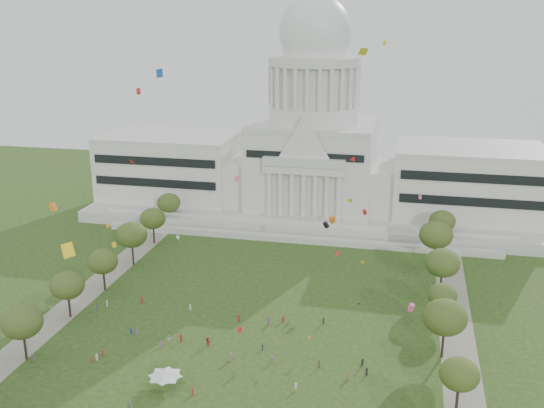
% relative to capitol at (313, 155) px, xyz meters
% --- Properties ---
extents(ground, '(400.00, 400.00, 0.00)m').
position_rel_capitol_xyz_m(ground, '(0.00, -113.59, -22.30)').
color(ground, '#284115').
rests_on(ground, ground).
extents(capitol, '(160.00, 64.50, 91.30)m').
position_rel_capitol_xyz_m(capitol, '(0.00, 0.00, 0.00)').
color(capitol, beige).
rests_on(capitol, ground).
extents(path_left, '(8.00, 160.00, 0.04)m').
position_rel_capitol_xyz_m(path_left, '(-48.00, -83.59, -22.28)').
color(path_left, gray).
rests_on(path_left, ground).
extents(path_right, '(8.00, 160.00, 0.04)m').
position_rel_capitol_xyz_m(path_right, '(48.00, -83.59, -22.28)').
color(path_right, gray).
rests_on(path_right, ground).
extents(row_tree_l_1, '(8.86, 8.86, 12.59)m').
position_rel_capitol_xyz_m(row_tree_l_1, '(-44.07, -116.55, -13.34)').
color(row_tree_l_1, black).
rests_on(row_tree_l_1, ground).
extents(row_tree_r_1, '(7.58, 7.58, 10.78)m').
position_rel_capitol_xyz_m(row_tree_r_1, '(46.22, -115.34, -14.64)').
color(row_tree_r_1, black).
rests_on(row_tree_r_1, ground).
extents(row_tree_l_2, '(8.42, 8.42, 11.97)m').
position_rel_capitol_xyz_m(row_tree_l_2, '(-45.04, -96.29, -13.79)').
color(row_tree_l_2, black).
rests_on(row_tree_l_2, ground).
extents(row_tree_r_2, '(9.55, 9.55, 13.58)m').
position_rel_capitol_xyz_m(row_tree_r_2, '(44.17, -96.15, -12.64)').
color(row_tree_r_2, black).
rests_on(row_tree_r_2, ground).
extents(row_tree_l_3, '(8.12, 8.12, 11.55)m').
position_rel_capitol_xyz_m(row_tree_l_3, '(-44.09, -79.67, -14.09)').
color(row_tree_l_3, black).
rests_on(row_tree_l_3, ground).
extents(row_tree_r_3, '(7.01, 7.01, 9.98)m').
position_rel_capitol_xyz_m(row_tree_r_3, '(44.40, -79.10, -15.21)').
color(row_tree_r_3, black).
rests_on(row_tree_r_3, ground).
extents(row_tree_l_4, '(9.29, 9.29, 13.21)m').
position_rel_capitol_xyz_m(row_tree_l_4, '(-44.08, -61.17, -12.90)').
color(row_tree_l_4, black).
rests_on(row_tree_l_4, ground).
extents(row_tree_r_4, '(9.19, 9.19, 13.06)m').
position_rel_capitol_xyz_m(row_tree_r_4, '(44.76, -63.55, -13.01)').
color(row_tree_r_4, black).
rests_on(row_tree_r_4, ground).
extents(row_tree_l_5, '(8.33, 8.33, 11.85)m').
position_rel_capitol_xyz_m(row_tree_l_5, '(-45.22, -42.58, -13.88)').
color(row_tree_l_5, black).
rests_on(row_tree_l_5, ground).
extents(row_tree_r_5, '(9.82, 9.82, 13.96)m').
position_rel_capitol_xyz_m(row_tree_r_5, '(43.49, -43.40, -12.37)').
color(row_tree_r_5, black).
rests_on(row_tree_r_5, ground).
extents(row_tree_l_6, '(8.19, 8.19, 11.64)m').
position_rel_capitol_xyz_m(row_tree_l_6, '(-46.87, -24.45, -14.02)').
color(row_tree_l_6, black).
rests_on(row_tree_l_6, ground).
extents(row_tree_r_6, '(8.42, 8.42, 11.97)m').
position_rel_capitol_xyz_m(row_tree_r_6, '(45.96, -25.46, -13.79)').
color(row_tree_r_6, black).
rests_on(row_tree_r_6, ground).
extents(event_tent, '(8.30, 8.30, 4.05)m').
position_rel_capitol_xyz_m(event_tent, '(-10.67, -119.64, -19.16)').
color(event_tent, '#4C4C4C').
rests_on(event_tent, ground).
extents(person_0, '(0.96, 0.83, 1.66)m').
position_rel_capitol_xyz_m(person_0, '(28.67, -106.77, -21.47)').
color(person_0, '#26262B').
rests_on(person_0, ground).
extents(person_2, '(0.98, 1.03, 1.82)m').
position_rel_capitol_xyz_m(person_2, '(27.60, -103.63, -21.38)').
color(person_2, '#26262B').
rests_on(person_2, ground).
extents(person_3, '(0.94, 1.20, 1.65)m').
position_rel_capitol_xyz_m(person_3, '(8.32, -106.23, -21.47)').
color(person_3, '#994C8C').
rests_on(person_3, ground).
extents(person_4, '(0.77, 1.02, 1.55)m').
position_rel_capitol_xyz_m(person_4, '(5.16, -101.74, -21.52)').
color(person_4, navy).
rests_on(person_4, ground).
extents(person_5, '(1.95, 1.69, 2.02)m').
position_rel_capitol_xyz_m(person_5, '(-7.36, -102.33, -21.29)').
color(person_5, '#B21E1E').
rests_on(person_5, ground).
extents(person_7, '(0.80, 0.74, 1.77)m').
position_rel_capitol_xyz_m(person_7, '(-14.41, -128.78, -21.41)').
color(person_7, '#4C4C51').
rests_on(person_7, ground).
extents(person_8, '(0.93, 0.71, 1.70)m').
position_rel_capitol_xyz_m(person_8, '(-16.68, -102.60, -21.44)').
color(person_8, silver).
rests_on(person_8, ground).
extents(person_9, '(1.19, 1.08, 1.66)m').
position_rel_capitol_xyz_m(person_9, '(15.30, -115.55, -21.47)').
color(person_9, silver).
rests_on(person_9, ground).
extents(person_10, '(0.64, 1.06, 1.74)m').
position_rel_capitol_xyz_m(person_10, '(18.58, -106.09, -21.42)').
color(person_10, olive).
rests_on(person_10, ground).
extents(distant_crowd, '(67.49, 36.75, 1.94)m').
position_rel_capitol_xyz_m(distant_crowd, '(-11.75, -99.38, -21.47)').
color(distant_crowd, '#4C4C51').
rests_on(distant_crowd, ground).
extents(kite_swarm, '(82.73, 101.31, 64.38)m').
position_rel_capitol_xyz_m(kite_swarm, '(1.15, -101.52, 6.45)').
color(kite_swarm, '#E54C8C').
rests_on(kite_swarm, ground).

